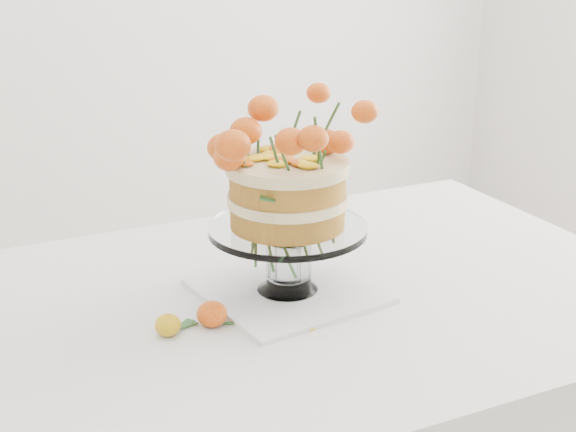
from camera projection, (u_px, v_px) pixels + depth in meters
name	position (u px, v px, depth m)	size (l,w,h in m)	color
table	(287.00, 333.00, 1.51)	(1.43, 0.93, 0.76)	tan
napkin	(288.00, 291.00, 1.49)	(0.29, 0.29, 0.01)	white
cake_stand	(287.00, 200.00, 1.43)	(0.29, 0.29, 0.26)	silver
rose_vase	(289.00, 171.00, 1.40)	(0.34, 0.34, 0.41)	silver
loose_rose_near	(168.00, 325.00, 1.33)	(0.08, 0.04, 0.04)	orange
loose_rose_far	(212.00, 314.00, 1.36)	(0.09, 0.06, 0.04)	red
stray_petal_a	(248.00, 330.00, 1.35)	(0.03, 0.02, 0.00)	yellow
stray_petal_b	(311.00, 328.00, 1.36)	(0.03, 0.02, 0.00)	yellow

